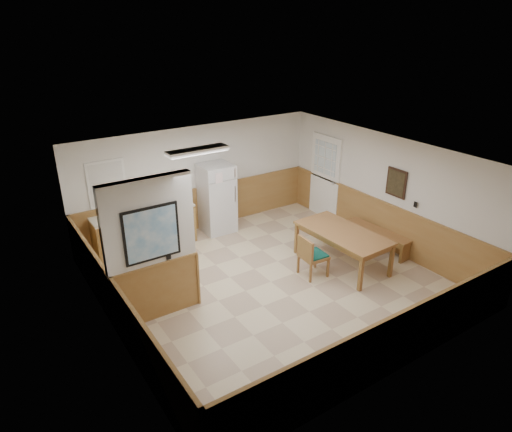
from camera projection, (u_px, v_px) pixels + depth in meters
ground at (271, 282)px, 8.87m from camera, size 6.00×6.00×0.00m
ceiling at (273, 158)px, 7.87m from camera, size 6.00×6.00×0.02m
back_wall at (198, 179)px, 10.66m from camera, size 6.00×0.02×2.50m
right_wall at (385, 192)px, 9.88m from camera, size 0.02×6.00×2.50m
left_wall at (109, 269)px, 6.86m from camera, size 0.02×6.00×2.50m
wainscot_back at (200, 209)px, 10.95m from camera, size 6.00×0.04×1.00m
wainscot_right at (380, 223)px, 10.17m from camera, size 0.04×6.00×1.00m
wainscot_left at (117, 310)px, 7.17m from camera, size 0.04×6.00×1.00m
partition_wall at (152, 252)px, 7.39m from camera, size 1.50×0.20×2.50m
kitchen_counter at (157, 226)px, 10.13m from camera, size 2.20×0.61×1.00m
exterior_door at (325, 177)px, 11.40m from camera, size 0.07×1.02×2.15m
kitchen_window at (107, 184)px, 9.47m from camera, size 0.80×0.04×1.00m
wall_painting at (396, 183)px, 9.51m from camera, size 0.04×0.50×0.60m
fluorescent_fixture at (197, 151)px, 8.48m from camera, size 1.20×0.30×0.09m
refrigerator at (217, 198)px, 10.70m from camera, size 0.74×0.73×1.65m
dining_table at (343, 236)px, 9.24m from camera, size 1.06×2.00×0.75m
dining_bench at (377, 234)px, 10.03m from camera, size 0.48×1.61×0.45m
dining_chair at (310, 254)px, 8.88m from camera, size 0.70×0.51×0.85m
fire_extinguisher at (180, 195)px, 10.20m from camera, size 0.12×0.12×0.38m
soap_bottle at (112, 213)px, 9.42m from camera, size 0.08×0.08×0.23m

